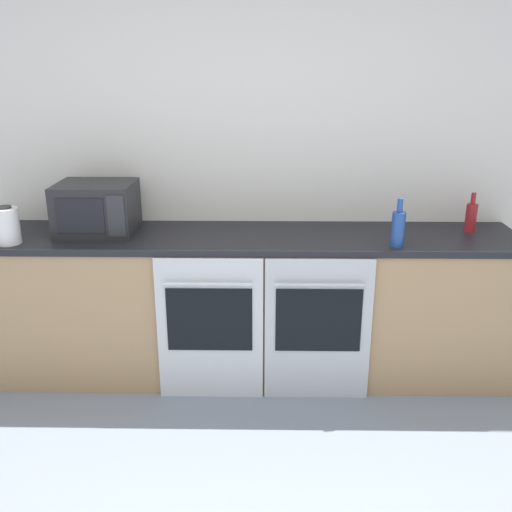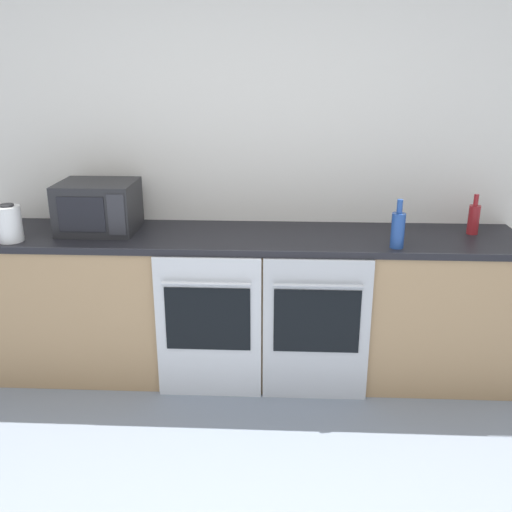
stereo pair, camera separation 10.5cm
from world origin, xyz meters
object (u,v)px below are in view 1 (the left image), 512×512
oven_right (318,329)px  kettle (7,226)px  microwave (97,208)px  bottle_red (471,217)px  oven_left (210,328)px  bottle_blue (398,228)px

oven_right → kettle: kettle is taller
oven_right → microwave: microwave is taller
microwave → bottle_red: size_ratio=1.88×
bottle_red → microwave: bearing=-178.9°
oven_right → bottle_red: bearing=22.9°
microwave → oven_right: bearing=-15.1°
oven_left → bottle_blue: bearing=5.6°
microwave → bottle_blue: microwave is taller
oven_left → microwave: microwave is taller
oven_left → bottle_blue: bottle_blue is taller
microwave → kettle: size_ratio=2.08×
oven_right → kettle: (-1.78, 0.12, 0.58)m
oven_left → kettle: kettle is taller
microwave → bottle_blue: bearing=-8.2°
oven_right → bottle_blue: bearing=13.4°
oven_left → microwave: (-0.70, 0.36, 0.62)m
microwave → bottle_red: microwave is taller
kettle → oven_left: bearing=-5.9°
oven_left → oven_right: 0.62m
oven_left → bottle_red: bottle_red is taller
oven_right → microwave: (-1.33, 0.36, 0.62)m
kettle → oven_right: bearing=-3.8°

